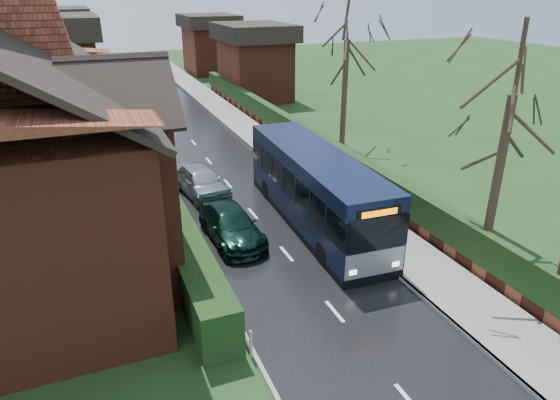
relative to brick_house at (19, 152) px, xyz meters
name	(u,v)px	position (x,y,z in m)	size (l,w,h in m)	color
ground	(308,280)	(8.73, -4.78, -4.38)	(140.00, 140.00, 0.00)	#27471E
road	(228,184)	(8.73, 5.22, -4.37)	(6.00, 100.00, 0.02)	black
pavement	(302,172)	(12.98, 5.22, -4.31)	(2.50, 100.00, 0.14)	slate
kerb_right	(282,175)	(11.78, 5.22, -4.31)	(0.12, 100.00, 0.14)	gray
kerb_left	(169,191)	(5.68, 5.22, -4.33)	(0.12, 100.00, 0.10)	gray
front_hedge	(169,221)	(4.83, 0.22, -3.58)	(1.20, 16.00, 1.60)	black
picket_fence	(188,225)	(5.58, 0.22, -3.93)	(0.10, 16.00, 0.90)	gray
right_wall_hedge	(328,153)	(14.53, 5.22, -3.36)	(0.60, 50.00, 1.80)	maroon
brick_house	(19,152)	(0.00, 0.00, 0.00)	(9.30, 14.60, 10.30)	maroon
bus	(316,190)	(10.93, -0.69, -2.80)	(2.82, 10.55, 3.18)	black
car_silver	(201,181)	(7.11, 4.28, -3.63)	(1.77, 4.39, 1.49)	#B0AFB4
car_green	(231,225)	(7.13, -0.78, -3.72)	(1.84, 4.52, 1.31)	black
car_distant	(134,72)	(8.19, 40.08, -3.71)	(1.41, 4.03, 1.33)	black
bus_stop_sign	(347,177)	(12.73, -0.20, -2.62)	(0.11, 0.40, 2.66)	slate
tree_right_near	(515,81)	(14.73, -6.63, 2.50)	(4.26, 4.26, 9.20)	#32261D
tree_right_far	(348,33)	(17.62, 9.17, 2.60)	(4.83, 4.83, 9.33)	#362920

